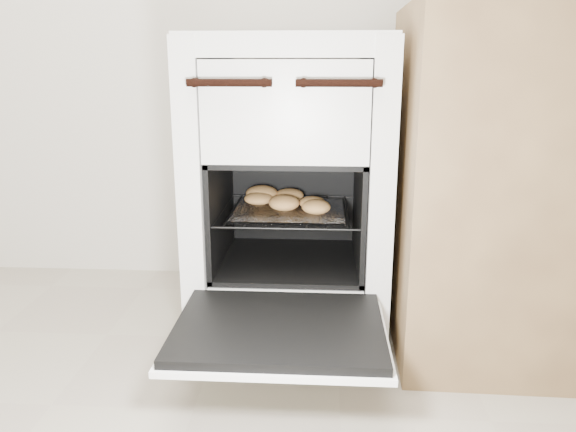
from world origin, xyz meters
TOP-DOWN VIEW (x-y plane):
  - stove at (0.19, 1.20)m, footprint 0.54×0.60m
  - oven_door at (0.19, 0.74)m, footprint 0.49×0.38m
  - oven_rack at (0.19, 1.14)m, footprint 0.39×0.38m
  - foil_sheet at (0.19, 1.12)m, footprint 0.31×0.27m
  - baked_rolls at (0.17, 1.16)m, footprint 0.29×0.26m
  - counter at (0.95, 1.10)m, footprint 0.92×0.63m

SIDE VIEW (x-z plane):
  - oven_door at x=0.19m, z-range 0.16..0.20m
  - oven_rack at x=0.19m, z-range 0.35..0.36m
  - foil_sheet at x=0.19m, z-range 0.36..0.36m
  - baked_rolls at x=0.17m, z-range 0.36..0.41m
  - stove at x=0.19m, z-range -0.01..0.82m
  - counter at x=0.95m, z-range 0.00..0.91m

